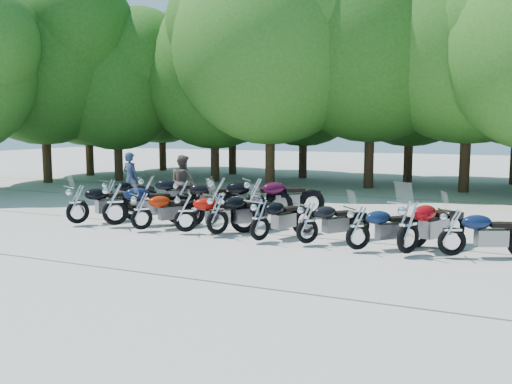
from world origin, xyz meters
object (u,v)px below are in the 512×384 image
at_px(motorcycle_4, 217,212).
at_px(rider_0, 131,178).
at_px(motorcycle_9, 452,231).
at_px(motorcycle_7, 358,227).
at_px(motorcycle_8, 408,225).
at_px(motorcycle_1, 115,203).
at_px(motorcycle_14, 255,196).
at_px(motorcycle_13, 219,195).
at_px(motorcycle_3, 185,211).
at_px(motorcycle_10, 110,193).
at_px(motorcycle_2, 141,210).
at_px(motorcycle_11, 148,191).
at_px(motorcycle_6, 307,221).
at_px(motorcycle_12, 183,195).
at_px(motorcycle_5, 260,218).
at_px(motorcycle_0, 77,203).
at_px(rider_1, 183,182).

relative_size(motorcycle_4, rider_0, 1.19).
xyz_separation_m(motorcycle_9, rider_0, (-11.30, 3.91, 0.34)).
bearing_deg(motorcycle_7, motorcycle_8, -129.31).
distance_m(motorcycle_1, motorcycle_8, 8.02).
bearing_deg(motorcycle_7, motorcycle_4, 44.52).
xyz_separation_m(motorcycle_14, rider_0, (-5.50, 1.29, 0.22)).
xyz_separation_m(motorcycle_7, motorcycle_8, (1.09, 0.04, 0.10)).
bearing_deg(motorcycle_13, motorcycle_9, -129.70).
distance_m(motorcycle_4, motorcycle_7, 3.72).
relative_size(motorcycle_3, motorcycle_10, 1.03).
xyz_separation_m(motorcycle_2, motorcycle_11, (-1.81, 2.91, 0.08)).
distance_m(motorcycle_6, motorcycle_7, 1.27).
bearing_deg(motorcycle_12, rider_0, 32.63).
height_order(motorcycle_5, motorcycle_8, motorcycle_8).
bearing_deg(rider_0, motorcycle_3, 149.56).
height_order(motorcycle_2, motorcycle_8, motorcycle_8).
bearing_deg(motorcycle_14, motorcycle_4, 141.92).
bearing_deg(motorcycle_12, motorcycle_1, 132.76).
height_order(motorcycle_3, rider_0, rider_0).
bearing_deg(motorcycle_14, motorcycle_13, 58.13).
relative_size(motorcycle_14, rider_0, 1.36).
distance_m(motorcycle_0, rider_0, 4.35).
xyz_separation_m(motorcycle_12, motorcycle_13, (1.31, -0.05, 0.09)).
distance_m(motorcycle_0, motorcycle_12, 3.29).
bearing_deg(motorcycle_11, motorcycle_14, -116.13).
relative_size(motorcycle_0, motorcycle_9, 1.09).
relative_size(motorcycle_4, motorcycle_13, 0.88).
bearing_deg(motorcycle_10, motorcycle_14, -156.07).
relative_size(motorcycle_12, motorcycle_14, 0.88).
xyz_separation_m(motorcycle_1, motorcycle_12, (0.66, 2.52, -0.07)).
bearing_deg(motorcycle_4, motorcycle_12, -13.46).
bearing_deg(motorcycle_11, rider_0, 27.14).
height_order(motorcycle_5, motorcycle_14, motorcycle_14).
bearing_deg(motorcycle_11, motorcycle_3, -157.02).
bearing_deg(motorcycle_13, motorcycle_10, 70.05).
xyz_separation_m(motorcycle_9, motorcycle_13, (-6.94, 2.45, 0.12)).
distance_m(motorcycle_1, motorcycle_2, 1.07).
bearing_deg(motorcycle_7, motorcycle_11, 27.80).
height_order(motorcycle_7, rider_1, rider_1).
relative_size(motorcycle_7, motorcycle_14, 0.81).
xyz_separation_m(motorcycle_0, motorcycle_6, (6.82, 0.15, -0.07)).
bearing_deg(motorcycle_6, motorcycle_9, -139.57).
bearing_deg(motorcycle_7, motorcycle_10, 32.14).
distance_m(motorcycle_9, motorcycle_14, 6.36).
bearing_deg(rider_1, motorcycle_1, 108.36).
distance_m(motorcycle_2, motorcycle_12, 2.77).
xyz_separation_m(motorcycle_7, motorcycle_9, (1.98, 0.26, 0.02)).
relative_size(motorcycle_6, motorcycle_10, 1.00).
height_order(motorcycle_4, motorcycle_10, motorcycle_4).
xyz_separation_m(motorcycle_5, motorcycle_7, (2.41, -0.01, -0.01)).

